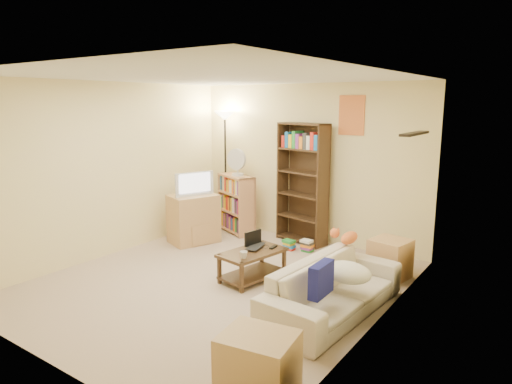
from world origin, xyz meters
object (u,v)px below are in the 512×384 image
(coffee_table, at_px, (252,262))
(laptop, at_px, (260,247))
(sofa, at_px, (333,288))
(tv_stand, at_px, (194,219))
(side_table, at_px, (390,259))
(television, at_px, (193,183))
(mug, at_px, (244,255))
(desk_fan, at_px, (237,162))
(tall_bookshelf, at_px, (302,180))
(tabby_cat, at_px, (347,237))
(short_bookshelf, at_px, (236,204))
(end_cabinet, at_px, (258,363))
(floor_lamp, at_px, (225,136))

(coffee_table, bearing_deg, laptop, 94.26)
(sofa, xyz_separation_m, tv_stand, (-2.93, 1.02, 0.11))
(side_table, bearing_deg, television, -174.28)
(laptop, relative_size, mug, 3.97)
(tv_stand, bearing_deg, side_table, 26.88)
(sofa, height_order, desk_fan, desk_fan)
(tall_bookshelf, bearing_deg, sofa, -41.02)
(sofa, relative_size, laptop, 4.58)
(coffee_table, height_order, desk_fan, desk_fan)
(tabby_cat, distance_m, side_table, 0.78)
(tall_bookshelf, distance_m, desk_fan, 1.18)
(tall_bookshelf, bearing_deg, mug, -68.19)
(tall_bookshelf, distance_m, side_table, 1.96)
(tabby_cat, height_order, coffee_table, tabby_cat)
(desk_fan, xyz_separation_m, side_table, (2.82, -0.49, -0.98))
(television, height_order, desk_fan, desk_fan)
(mug, bearing_deg, desk_fan, 129.17)
(television, bearing_deg, short_bookshelf, 7.36)
(coffee_table, xyz_separation_m, laptop, (0.01, 0.14, 0.16))
(coffee_table, distance_m, end_cabinet, 2.26)
(tabby_cat, distance_m, coffee_table, 1.21)
(tv_stand, relative_size, short_bookshelf, 0.77)
(floor_lamp, bearing_deg, tall_bookshelf, 0.00)
(coffee_table, height_order, side_table, side_table)
(side_table, bearing_deg, desk_fan, 170.10)
(tall_bookshelf, relative_size, side_table, 3.77)
(tabby_cat, height_order, end_cabinet, tabby_cat)
(mug, bearing_deg, television, 149.49)
(tv_stand, bearing_deg, tall_bookshelf, 56.40)
(sofa, bearing_deg, short_bookshelf, 59.74)
(floor_lamp, bearing_deg, tv_stand, -82.20)
(television, bearing_deg, tall_bookshelf, -33.60)
(sofa, relative_size, tabby_cat, 4.45)
(side_table, bearing_deg, short_bookshelf, 169.39)
(tall_bookshelf, height_order, floor_lamp, floor_lamp)
(tv_stand, bearing_deg, sofa, 1.97)
(tabby_cat, bearing_deg, floor_lamp, 156.08)
(laptop, distance_m, mug, 0.42)
(television, xyz_separation_m, short_bookshelf, (0.21, 0.85, -0.46))
(side_table, height_order, end_cabinet, side_table)
(coffee_table, relative_size, mug, 8.65)
(short_bookshelf, bearing_deg, tabby_cat, -0.34)
(end_cabinet, bearing_deg, desk_fan, 129.41)
(coffee_table, height_order, end_cabinet, end_cabinet)
(sofa, height_order, coffee_table, sofa)
(sofa, xyz_separation_m, tabby_cat, (-0.19, 0.74, 0.35))
(tv_stand, xyz_separation_m, tall_bookshelf, (1.41, 1.00, 0.62))
(mug, bearing_deg, side_table, 45.55)
(laptop, relative_size, floor_lamp, 0.20)
(mug, distance_m, end_cabinet, 2.01)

